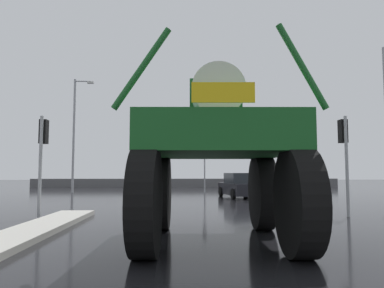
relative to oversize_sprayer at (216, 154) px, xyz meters
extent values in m
plane|color=black|center=(0.14, 11.42, -1.96)|extent=(120.00, 120.00, 0.00)
cube|color=#9E9B93|center=(-4.53, 0.20, -1.89)|extent=(1.20, 10.37, 0.15)
cylinder|color=black|center=(-1.32, 1.71, -0.96)|extent=(0.54, 2.02, 2.00)
cylinder|color=black|center=(1.45, 1.61, -0.96)|extent=(0.54, 2.02, 2.00)
cylinder|color=black|center=(-1.45, -1.58, -0.96)|extent=(0.54, 2.02, 2.00)
cylinder|color=black|center=(1.32, -1.69, -0.96)|extent=(0.54, 2.02, 2.00)
cube|color=#195B23|center=(0.00, 0.01, 0.34)|extent=(3.42, 4.12, 0.76)
cube|color=#154E1E|center=(0.02, 0.42, 1.21)|extent=(1.24, 1.45, 0.97)
cylinder|color=silver|center=(-0.02, -0.56, 1.27)|extent=(1.15, 1.15, 1.10)
cylinder|color=#195B23|center=(-1.54, -1.73, 1.46)|extent=(1.09, 0.16, 1.55)
cylinder|color=#195B23|center=(1.40, -1.84, 1.51)|extent=(0.95, 0.16, 1.63)
cube|color=yellow|center=(-0.08, -2.02, 0.97)|extent=(1.11, 0.08, 0.36)
cube|color=black|center=(3.05, 14.26, -1.43)|extent=(2.28, 4.30, 0.70)
cube|color=#23282D|center=(3.07, 14.11, -0.76)|extent=(1.85, 2.31, 0.64)
cylinder|color=black|center=(2.01, 15.47, -1.66)|extent=(0.27, 0.62, 0.60)
cylinder|color=black|center=(3.69, 15.72, -1.66)|extent=(0.27, 0.62, 0.60)
cylinder|color=black|center=(2.40, 12.80, -1.66)|extent=(0.27, 0.62, 0.60)
cylinder|color=black|center=(4.08, 13.05, -1.66)|extent=(0.27, 0.62, 0.60)
cylinder|color=#A8AAAF|center=(-5.53, 4.25, -0.22)|extent=(0.11, 0.11, 3.48)
cube|color=black|center=(-5.53, 4.47, 1.00)|extent=(0.24, 0.32, 0.84)
sphere|color=#390503|center=(-5.53, 4.66, 1.27)|extent=(0.17, 0.17, 0.17)
sphere|color=orange|center=(-5.53, 4.66, 1.00)|extent=(0.17, 0.17, 0.17)
sphere|color=black|center=(-5.53, 4.66, 0.73)|extent=(0.17, 0.17, 0.17)
cylinder|color=#A8AAAF|center=(5.10, 4.25, -0.19)|extent=(0.11, 0.11, 3.55)
cube|color=black|center=(5.10, 4.47, 1.07)|extent=(0.24, 0.32, 0.84)
sphere|color=#390503|center=(5.10, 4.66, 1.34)|extent=(0.17, 0.17, 0.17)
sphere|color=orange|center=(5.10, 4.66, 1.07)|extent=(0.17, 0.17, 0.17)
sphere|color=black|center=(5.10, 4.66, 0.80)|extent=(0.17, 0.17, 0.17)
cylinder|color=#A8AAAF|center=(1.32, 20.37, -0.09)|extent=(0.11, 0.11, 3.75)
cube|color=black|center=(1.32, 20.58, 1.27)|extent=(0.24, 0.32, 0.84)
sphere|color=#390503|center=(1.32, 20.77, 1.54)|extent=(0.17, 0.17, 0.17)
sphere|color=orange|center=(1.32, 20.77, 1.27)|extent=(0.17, 0.17, 0.17)
sphere|color=black|center=(1.32, 20.77, 1.00)|extent=(0.17, 0.17, 0.17)
cylinder|color=#A8AAAF|center=(-9.03, 20.35, 2.53)|extent=(0.18, 0.18, 8.98)
cylinder|color=#A8AAAF|center=(-8.42, 20.35, 6.86)|extent=(1.22, 0.10, 0.10)
cube|color=silver|center=(-7.80, 20.35, 6.76)|extent=(0.50, 0.24, 0.16)
cube|color=#59595B|center=(0.14, 30.49, -1.51)|extent=(32.91, 0.24, 0.90)
camera|label=1|loc=(-0.88, -8.18, -0.43)|focal=33.64mm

